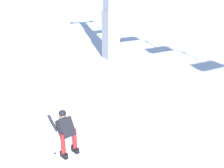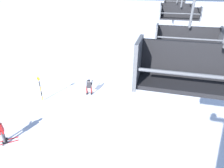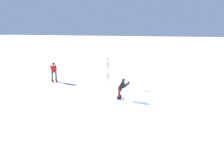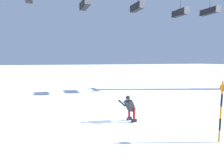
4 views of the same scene
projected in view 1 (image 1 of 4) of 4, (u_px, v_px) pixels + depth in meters
name	position (u px, v px, depth m)	size (l,w,h in m)	color
ground_plane	(66.00, 136.00, 9.82)	(260.00, 260.00, 0.00)	white
skier_carving_main	(66.00, 130.00, 8.60)	(1.67, 0.91, 1.51)	white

